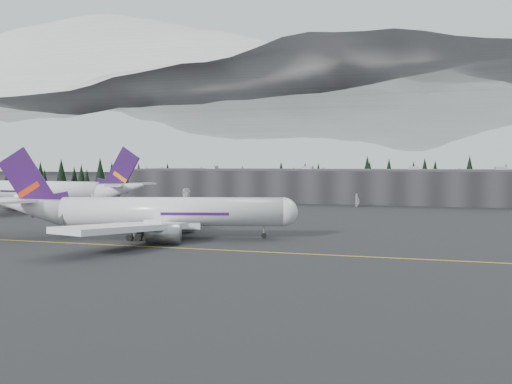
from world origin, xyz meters
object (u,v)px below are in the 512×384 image
(jet_main, at_px, (146,212))
(gse_vehicle_b, at_px, (357,205))
(terminal, at_px, (333,185))
(gse_vehicle_a, at_px, (186,202))
(jet_parked, at_px, (52,191))

(jet_main, distance_m, gse_vehicle_b, 97.95)
(jet_main, xyz_separation_m, gse_vehicle_b, (31.98, 92.47, -4.40))
(terminal, relative_size, gse_vehicle_a, 28.31)
(terminal, relative_size, jet_parked, 2.34)
(jet_parked, bearing_deg, terminal, -140.92)
(gse_vehicle_b, bearing_deg, terminal, -153.95)
(terminal, height_order, jet_main, jet_main)
(terminal, xyz_separation_m, jet_parked, (-83.32, -59.35, -0.62))
(terminal, relative_size, jet_main, 2.62)
(terminal, bearing_deg, gse_vehicle_b, -62.86)
(jet_main, relative_size, gse_vehicle_b, 13.58)
(gse_vehicle_a, height_order, gse_vehicle_b, gse_vehicle_a)
(terminal, bearing_deg, gse_vehicle_a, -151.76)
(jet_main, bearing_deg, gse_vehicle_a, 94.20)
(gse_vehicle_a, bearing_deg, terminal, -3.14)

